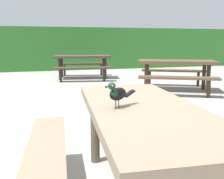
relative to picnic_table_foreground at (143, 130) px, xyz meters
The scene contains 5 objects.
hedge_wall 9.90m from the picnic_table_foreground, 91.30° to the left, with size 28.00×1.74×1.76m, color #2D6B28.
picnic_table_foreground is the anchor object (origin of this frame).
bird_grackle 0.35m from the picnic_table_foreground, behind, with size 0.26×0.17×0.18m.
picnic_table_mid_right 4.60m from the picnic_table_foreground, 57.52° to the left, with size 2.26×2.25×0.74m.
picnic_table_far_centre 6.62m from the picnic_table_foreground, 84.40° to the left, with size 1.98×1.95×0.74m.
Camera 1 is at (-0.48, -1.91, 1.20)m, focal length 41.31 mm.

